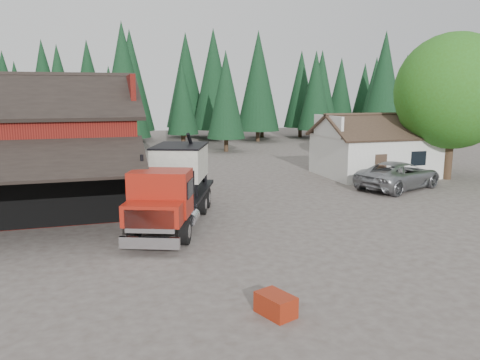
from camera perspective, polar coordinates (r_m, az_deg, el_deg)
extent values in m
plane|color=#4D443D|center=(19.55, 4.22, -7.61)|extent=(120.00, 120.00, 0.00)
cube|color=maroon|center=(27.90, -25.47, 2.16)|extent=(12.00, 10.00, 5.00)
cube|color=black|center=(25.20, -26.94, 9.25)|extent=(12.80, 5.53, 2.35)
cube|color=black|center=(30.14, -25.30, 9.42)|extent=(12.80, 5.53, 2.35)
cube|color=maroon|center=(27.38, -13.39, 10.11)|extent=(0.25, 7.00, 2.00)
cylinder|color=#382619|center=(20.02, -13.14, -3.26)|extent=(0.20, 0.20, 2.80)
cube|color=black|center=(23.06, -27.19, -0.82)|extent=(11.70, 0.08, 3.90)
cube|color=silver|center=(36.45, 16.17, 2.93)|extent=(8.00, 6.00, 3.00)
cube|color=#38281E|center=(34.99, 17.69, 6.25)|extent=(8.60, 3.42, 1.80)
cube|color=#38281E|center=(37.50, 15.11, 6.65)|extent=(8.60, 3.42, 1.80)
cube|color=silver|center=(34.22, 10.69, 6.48)|extent=(0.20, 4.20, 1.50)
cube|color=silver|center=(38.55, 21.38, 6.38)|extent=(0.20, 4.20, 1.50)
cube|color=#38281E|center=(33.20, 16.76, 1.31)|extent=(0.90, 0.06, 2.00)
cube|color=black|center=(34.85, 20.94, 2.48)|extent=(1.20, 0.06, 1.00)
cylinder|color=#382619|center=(36.44, 24.04, 2.59)|extent=(0.60, 0.60, 3.20)
sphere|color=#2D6116|center=(36.16, 24.59, 9.82)|extent=(8.00, 8.00, 8.00)
sphere|color=#2D6116|center=(36.03, 22.16, 8.08)|extent=(4.40, 4.40, 4.40)
sphere|color=#2D6116|center=(36.25, 26.52, 8.24)|extent=(4.80, 4.80, 4.80)
cylinder|color=#382619|center=(49.28, -1.70, 4.42)|extent=(0.44, 0.44, 1.60)
cone|color=black|center=(49.00, -1.73, 10.36)|extent=(3.96, 3.96, 9.00)
cylinder|color=#382619|center=(52.23, 16.76, 4.33)|extent=(0.44, 0.44, 1.60)
cone|color=black|center=(51.97, 17.12, 11.02)|extent=(4.84, 4.84, 11.00)
cylinder|color=#382619|center=(51.67, -13.68, 4.41)|extent=(0.44, 0.44, 1.60)
cone|color=black|center=(51.41, -14.01, 11.74)|extent=(5.28, 5.28, 12.00)
cylinder|color=black|center=(19.72, -12.78, -6.01)|extent=(0.72, 1.15, 1.10)
cylinder|color=black|center=(19.22, -6.73, -6.24)|extent=(0.72, 1.15, 1.10)
cylinder|color=black|center=(24.20, -9.53, -2.80)|extent=(0.72, 1.15, 1.10)
cylinder|color=black|center=(23.80, -4.59, -2.91)|extent=(0.72, 1.15, 1.10)
cylinder|color=black|center=(25.53, -8.80, -2.08)|extent=(0.72, 1.15, 1.10)
cylinder|color=black|center=(25.15, -4.12, -2.17)|extent=(0.72, 1.15, 1.10)
cube|color=black|center=(22.36, -7.89, -2.81)|extent=(4.08, 8.45, 0.40)
cube|color=silver|center=(18.01, -10.96, -7.54)|extent=(2.22, 0.98, 0.45)
cube|color=silver|center=(17.87, -10.97, -4.99)|extent=(1.82, 0.77, 0.90)
cube|color=maroon|center=(18.40, -10.51, -4.05)|extent=(2.57, 2.02, 0.85)
cube|color=maroon|center=(19.50, -9.62, -1.52)|extent=(2.85, 2.44, 1.85)
cube|color=black|center=(18.68, -10.22, -1.13)|extent=(2.00, 0.82, 0.90)
cylinder|color=black|center=(20.50, -11.80, 0.57)|extent=(0.18, 0.18, 1.80)
cube|color=black|center=(20.46, -8.96, -1.07)|extent=(2.34, 0.98, 1.60)
cube|color=black|center=(23.64, -7.21, -1.39)|extent=(4.44, 6.34, 0.16)
cube|color=beige|center=(23.38, -7.29, 2.17)|extent=(3.32, 3.91, 1.60)
cone|color=beige|center=(23.55, -7.24, -0.24)|extent=(2.84, 2.84, 0.70)
cube|color=black|center=(23.28, -7.34, 4.17)|extent=(3.45, 4.04, 0.08)
cylinder|color=black|center=(24.65, -5.29, 2.41)|extent=(1.44, 1.90, 3.06)
cube|color=maroon|center=(26.02, -7.51, 0.33)|extent=(0.85, 0.96, 0.45)
cylinder|color=silver|center=(20.17, -5.89, -4.54)|extent=(0.88, 1.14, 0.56)
imported|color=#979A9E|center=(31.71, 18.80, 0.56)|extent=(7.00, 5.13, 1.77)
cube|color=maroon|center=(13.47, 4.37, -14.91)|extent=(1.05, 1.28, 0.60)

